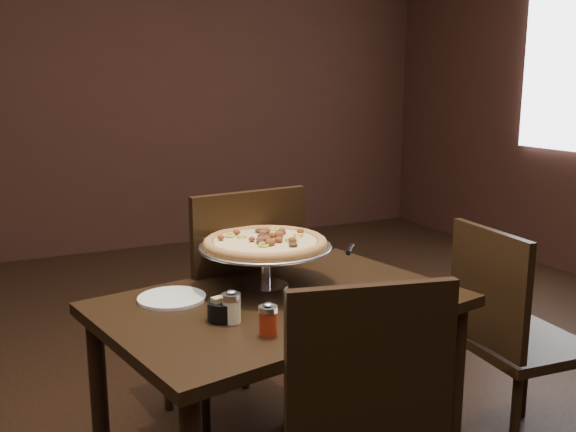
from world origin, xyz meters
name	(u,v)px	position (x,y,z in m)	size (l,w,h in m)	color
room	(299,80)	(0.06, 0.03, 1.40)	(6.04, 7.04, 2.84)	black
dining_table	(281,326)	(-0.03, -0.04, 0.61)	(1.25, 0.95, 0.71)	black
pizza_stand	(265,243)	(-0.03, 0.10, 0.86)	(0.46, 0.46, 0.19)	#BCBCC3
parmesan_shaker	(231,307)	(-0.25, -0.16, 0.75)	(0.06, 0.06, 0.10)	#FCF5C4
pepper_flake_shaker	(268,320)	(-0.19, -0.29, 0.75)	(0.05, 0.05, 0.10)	maroon
packet_caddy	(223,310)	(-0.27, -0.13, 0.74)	(0.09, 0.09, 0.07)	black
napkin_stack	(426,299)	(0.38, -0.26, 0.71)	(0.16, 0.16, 0.02)	white
plate_left	(172,298)	(-0.35, 0.11, 0.71)	(0.22, 0.22, 0.01)	white
plate_near	(351,322)	(0.06, -0.32, 0.71)	(0.26, 0.26, 0.01)	white
serving_spatula	(350,250)	(0.20, -0.08, 0.85)	(0.14, 0.14, 0.02)	#BCBCC3
chair_far	(235,299)	(-0.01, 0.44, 0.55)	(0.52, 0.52, 1.00)	black
chair_side	(511,332)	(0.85, -0.17, 0.48)	(0.45, 0.45, 0.88)	black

